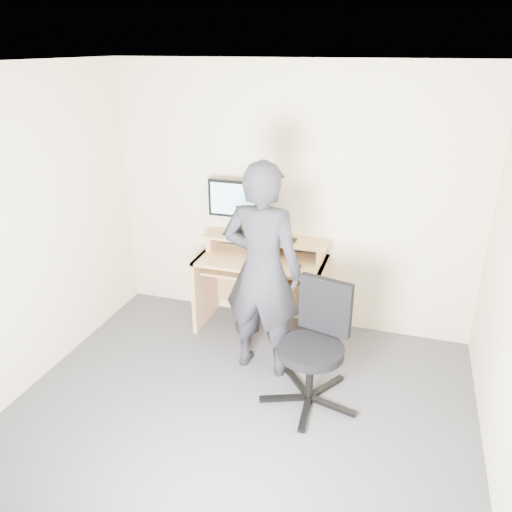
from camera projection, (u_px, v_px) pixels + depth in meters
The scene contains 14 objects.
ground at pixel (230, 431), 3.64m from camera, with size 3.50×3.50×0.00m, color #4B4B4F.
back_wall at pixel (291, 200), 4.68m from camera, with size 3.50×0.02×2.50m, color beige.
ceiling at pixel (220, 65), 2.66m from camera, with size 3.50×3.50×0.02m, color white.
desk at pixel (264, 275), 4.82m from camera, with size 1.20×0.60×0.91m.
monitor at pixel (237, 203), 4.70m from camera, with size 0.56×0.16×0.53m.
external_drive at pixel (252, 225), 4.75m from camera, with size 0.07×0.13×0.20m, color black.
travel_mug at pixel (270, 229), 4.69m from camera, with size 0.08×0.08×0.18m, color silver.
smartphone at pixel (292, 241), 4.64m from camera, with size 0.07×0.13×0.01m, color black.
charger at pixel (239, 235), 4.74m from camera, with size 0.04×0.04×0.04m, color black.
headphones at pixel (257, 234), 4.80m from camera, with size 0.16×0.16×0.02m, color silver.
keyboard at pixel (262, 271), 4.61m from camera, with size 0.46×0.18×0.03m, color black.
mouse at pixel (296, 266), 4.48m from camera, with size 0.10×0.06×0.04m, color black.
office_chair at pixel (316, 340), 3.80m from camera, with size 0.76×0.74×0.96m.
person at pixel (262, 271), 4.03m from camera, with size 0.67×0.44×1.83m, color black.
Camera 1 is at (1.03, -2.66, 2.60)m, focal length 35.00 mm.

